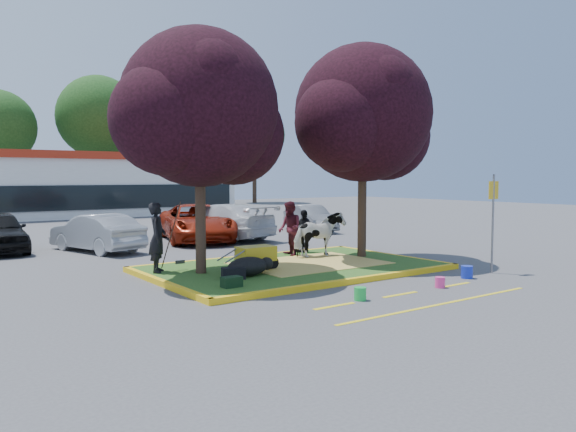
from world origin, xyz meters
TOP-DOWN VIEW (x-y plane):
  - ground at (0.00, 0.00)m, footprint 90.00×90.00m
  - median_island at (0.00, 0.00)m, footprint 8.00×5.00m
  - curb_near at (0.00, -2.58)m, footprint 8.30×0.16m
  - curb_far at (0.00, 2.58)m, footprint 8.30×0.16m
  - curb_left at (-4.08, 0.00)m, footprint 0.16×5.30m
  - curb_right at (4.08, 0.00)m, footprint 0.16×5.30m
  - straw_bedding at (0.60, 0.00)m, footprint 4.20×3.00m
  - tree_purple_left at (-2.78, 0.38)m, footprint 5.06×4.20m
  - tree_purple_right at (2.92, 0.18)m, footprint 5.30×4.40m
  - fire_lane_stripe_a at (-2.00, -4.20)m, footprint 1.10×0.12m
  - fire_lane_stripe_b at (0.00, -4.20)m, footprint 1.10×0.12m
  - fire_lane_stripe_c at (2.00, -4.20)m, footprint 1.10×0.12m
  - fire_lane_long at (0.00, -5.40)m, footprint 6.00×0.10m
  - retail_building at (2.00, 27.98)m, footprint 20.40×8.40m
  - treeline at (1.23, 37.61)m, footprint 46.58×7.80m
  - cow at (1.67, 0.90)m, footprint 1.72×0.79m
  - calf at (-2.04, -0.76)m, footprint 1.17×0.68m
  - handler at (-3.70, 1.19)m, footprint 0.74×0.83m
  - visitor_a at (1.08, 1.69)m, footprint 0.89×1.02m
  - visitor_b at (1.97, 2.09)m, footprint 0.49×0.91m
  - wheelbarrow at (-1.43, -0.22)m, footprint 1.83×0.61m
  - gear_bag_dark at (-2.56, -0.92)m, footprint 0.65×0.48m
  - gear_bag_green at (-3.11, -1.79)m, footprint 0.47×0.30m
  - sign_post at (4.30, -3.67)m, footprint 0.39×0.06m
  - bucket_green at (-1.17, -4.10)m, footprint 0.33×0.33m
  - bucket_pink at (1.41, -4.20)m, footprint 0.30×0.30m
  - bucket_blue at (3.04, -3.78)m, footprint 0.39×0.39m
  - car_silver at (-3.41, 7.55)m, footprint 2.54×4.43m
  - car_red at (1.09, 8.51)m, footprint 4.05×6.14m
  - car_white at (2.22, 8.45)m, footprint 3.44×5.77m
  - car_grey at (7.66, 9.05)m, footprint 2.27×4.17m

SIDE VIEW (x-z plane):
  - ground at x=0.00m, z-range 0.00..0.00m
  - fire_lane_stripe_a at x=-2.00m, z-range 0.00..0.01m
  - fire_lane_stripe_b at x=0.00m, z-range 0.00..0.01m
  - fire_lane_stripe_c at x=2.00m, z-range 0.00..0.01m
  - fire_lane_long at x=0.00m, z-range 0.00..0.01m
  - median_island at x=0.00m, z-range 0.00..0.15m
  - curb_near at x=0.00m, z-range 0.00..0.15m
  - curb_far at x=0.00m, z-range 0.00..0.15m
  - curb_left at x=-4.08m, z-range 0.00..0.15m
  - curb_right at x=4.08m, z-range 0.00..0.15m
  - bucket_pink at x=1.41m, z-range 0.00..0.27m
  - bucket_green at x=-1.17m, z-range 0.00..0.29m
  - straw_bedding at x=0.60m, z-range 0.15..0.16m
  - bucket_blue at x=3.04m, z-range 0.00..0.34m
  - gear_bag_green at x=-3.11m, z-range 0.15..0.40m
  - gear_bag_dark at x=-2.56m, z-range 0.15..0.45m
  - calf at x=-2.04m, z-range 0.15..0.65m
  - wheelbarrow at x=-1.43m, z-range 0.28..0.97m
  - car_grey at x=7.66m, z-range 0.00..1.30m
  - car_silver at x=-3.41m, z-range 0.00..1.38m
  - car_white at x=2.22m, z-range 0.00..1.57m
  - car_red at x=1.09m, z-range 0.00..1.57m
  - cow at x=1.67m, z-range 0.15..1.60m
  - visitor_b at x=1.97m, z-range 0.15..1.61m
  - visitor_a at x=1.08m, z-range 0.15..1.94m
  - handler at x=-3.70m, z-range 0.15..2.05m
  - sign_post at x=4.30m, z-range 0.35..3.17m
  - retail_building at x=2.00m, z-range 0.05..4.45m
  - tree_purple_left at x=-2.78m, z-range 1.10..7.61m
  - tree_purple_right at x=2.92m, z-range 1.15..7.97m
  - treeline at x=1.23m, z-range 0.42..15.05m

